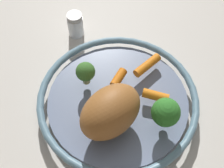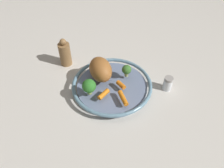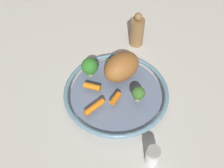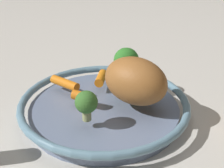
% 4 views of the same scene
% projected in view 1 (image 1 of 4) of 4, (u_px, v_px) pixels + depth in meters
% --- Properties ---
extents(ground_plane, '(2.44, 2.44, 0.00)m').
position_uv_depth(ground_plane, '(118.00, 107.00, 0.69)').
color(ground_plane, beige).
extents(serving_bowl, '(0.34, 0.34, 0.04)m').
position_uv_depth(serving_bowl, '(119.00, 102.00, 0.67)').
color(serving_bowl, slate).
rests_on(serving_bowl, ground_plane).
extents(roast_chicken_piece, '(0.16, 0.16, 0.09)m').
position_uv_depth(roast_chicken_piece, '(111.00, 112.00, 0.59)').
color(roast_chicken_piece, '#9B5F2C').
rests_on(roast_chicken_piece, serving_bowl).
extents(baby_carrot_back, '(0.06, 0.03, 0.02)m').
position_uv_depth(baby_carrot_back, '(156.00, 95.00, 0.65)').
color(baby_carrot_back, orange).
rests_on(baby_carrot_back, serving_bowl).
extents(baby_carrot_near_rim, '(0.06, 0.06, 0.02)m').
position_uv_depth(baby_carrot_near_rim, '(148.00, 65.00, 0.69)').
color(baby_carrot_near_rim, orange).
rests_on(baby_carrot_near_rim, serving_bowl).
extents(baby_carrot_right, '(0.04, 0.05, 0.02)m').
position_uv_depth(baby_carrot_right, '(121.00, 78.00, 0.67)').
color(baby_carrot_right, orange).
rests_on(baby_carrot_right, serving_bowl).
extents(broccoli_floret_large, '(0.04, 0.04, 0.06)m').
position_uv_depth(broccoli_floret_large, '(86.00, 72.00, 0.65)').
color(broccoli_floret_large, tan).
rests_on(broccoli_floret_large, serving_bowl).
extents(broccoli_floret_small, '(0.06, 0.06, 0.07)m').
position_uv_depth(broccoli_floret_small, '(167.00, 113.00, 0.59)').
color(broccoli_floret_small, '#94AC66').
rests_on(broccoli_floret_small, serving_bowl).
extents(salt_shaker, '(0.04, 0.04, 0.06)m').
position_uv_depth(salt_shaker, '(76.00, 25.00, 0.78)').
color(salt_shaker, silver).
rests_on(salt_shaker, ground_plane).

